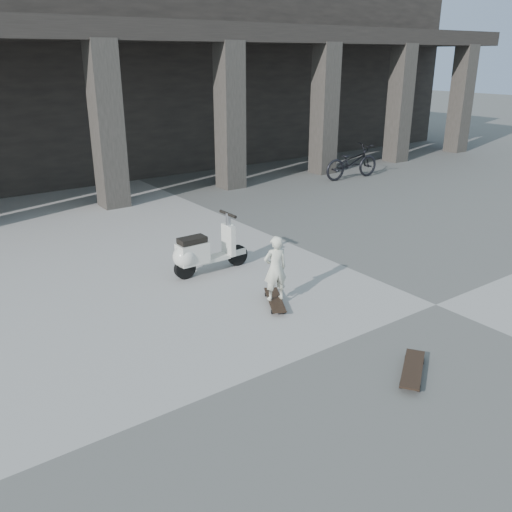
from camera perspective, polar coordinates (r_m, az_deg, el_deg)
ground at (r=8.86m, az=18.41°, el=-4.88°), size 90.00×90.00×0.00m
colonnade at (r=19.49m, az=-16.46°, el=17.88°), size 28.00×8.82×6.00m
longboard at (r=8.40m, az=2.00°, el=-4.67°), size 0.61×0.90×0.09m
skateboard_spare at (r=6.91m, az=16.16°, el=-11.41°), size 0.87×0.69×0.11m
child at (r=8.19m, az=2.05°, el=-1.30°), size 0.42×0.33×1.02m
scooter at (r=9.43m, az=-6.02°, el=0.33°), size 1.48×0.48×1.03m
bicycle at (r=17.26m, az=10.05°, el=9.73°), size 2.02×0.83×1.04m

